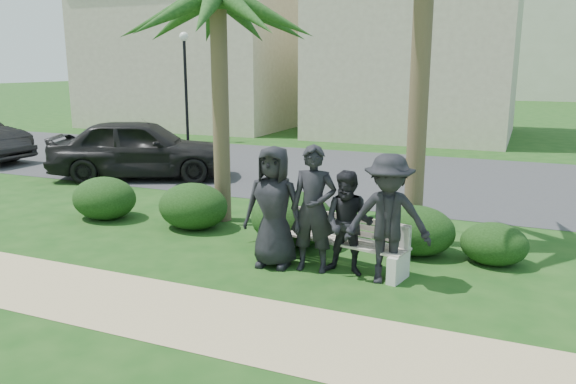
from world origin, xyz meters
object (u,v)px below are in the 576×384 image
at_px(park_bench, 338,244).
at_px(car_a, 141,148).
at_px(man_b, 313,209).
at_px(street_lamp, 185,67).
at_px(man_a, 274,207).
at_px(man_c, 348,223).
at_px(man_d, 388,219).

height_order(park_bench, car_a, car_a).
distance_m(park_bench, man_b, 0.74).
bearing_deg(street_lamp, man_a, -51.96).
xyz_separation_m(street_lamp, man_a, (9.22, -11.78, -2.01)).
bearing_deg(car_a, man_c, -147.52).
relative_size(park_bench, man_d, 1.22).
bearing_deg(park_bench, man_b, -120.61).
relative_size(park_bench, car_a, 0.47).
xyz_separation_m(street_lamp, man_c, (10.37, -11.69, -2.17)).
xyz_separation_m(street_lamp, man_b, (9.84, -11.73, -1.99)).
bearing_deg(man_c, man_d, -9.31).
bearing_deg(street_lamp, car_a, -66.35).
relative_size(man_a, man_b, 0.98).
relative_size(man_b, car_a, 0.40).
distance_m(man_b, man_d, 1.13).
height_order(park_bench, man_b, man_b).
distance_m(man_a, man_c, 1.17).
distance_m(man_b, car_a, 8.32).
height_order(man_a, man_b, man_b).
height_order(man_a, man_c, man_a).
xyz_separation_m(man_a, man_c, (1.15, 0.09, -0.15)).
bearing_deg(man_d, man_a, 167.17).
bearing_deg(car_a, man_a, -152.66).
height_order(street_lamp, car_a, street_lamp).
xyz_separation_m(man_b, car_a, (-6.80, 4.79, -0.14)).
bearing_deg(man_a, park_bench, 17.90).
relative_size(street_lamp, park_bench, 1.89).
xyz_separation_m(street_lamp, car_a, (3.04, -6.94, -2.13)).
bearing_deg(car_a, man_b, -149.73).
height_order(man_c, car_a, car_a).
height_order(street_lamp, man_a, street_lamp).
height_order(man_b, man_c, man_b).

